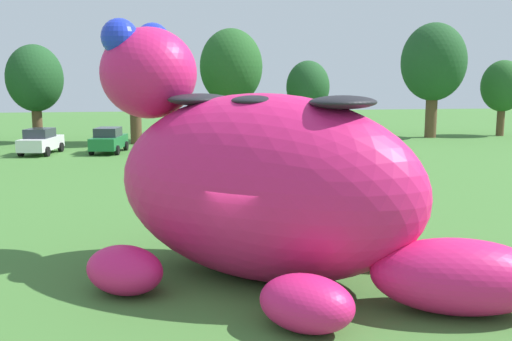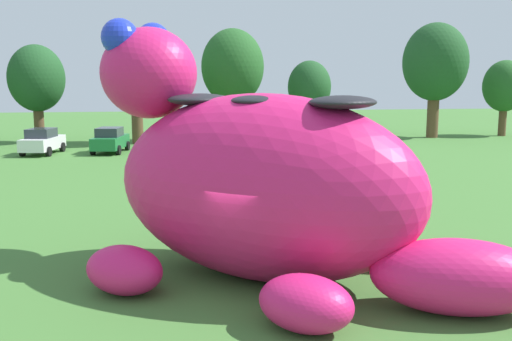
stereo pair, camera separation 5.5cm
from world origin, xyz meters
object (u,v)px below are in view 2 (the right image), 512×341
giant_inflatable_creature (263,184)px  spectator_by_cars (355,146)px  box_truck (319,126)px  car_red (226,139)px  car_white (42,141)px  car_green (110,140)px  car_orange (173,139)px

giant_inflatable_creature → spectator_by_cars: bearing=65.5°
box_truck → car_red: bearing=-177.0°
car_white → car_green: size_ratio=1.00×
car_green → car_red: (7.87, -0.24, 0.00)m
car_red → box_truck: size_ratio=0.63×
giant_inflatable_creature → car_green: giant_inflatable_creature is taller
car_white → spectator_by_cars: size_ratio=2.53×
giant_inflatable_creature → car_green: bearing=103.1°
car_red → spectator_by_cars: (7.50, -5.64, -0.01)m
car_red → car_white: bearing=179.2°
car_green → spectator_by_cars: 16.46m
car_orange → box_truck: bearing=1.2°
car_green → car_red: size_ratio=1.05×
box_truck → giant_inflatable_creature: bearing=-108.0°
car_white → car_red: size_ratio=1.05×
car_red → giant_inflatable_creature: bearing=-93.9°
box_truck → car_white: bearing=-179.4°
spectator_by_cars → car_green: bearing=159.1°
car_white → car_red: bearing=-0.8°
giant_inflatable_creature → car_red: bearing=86.1°
car_orange → box_truck: size_ratio=0.64×
giant_inflatable_creature → car_red: size_ratio=2.93×
giant_inflatable_creature → car_green: 26.95m
box_truck → spectator_by_cars: bearing=-83.4°
giant_inflatable_creature → car_white: size_ratio=2.79×
car_white → car_red: (12.27, -0.16, 0.00)m
car_white → spectator_by_cars: (19.77, -5.80, -0.01)m
car_orange → box_truck: 10.48m
giant_inflatable_creature → spectator_by_cars: (9.26, 20.33, -1.51)m
car_orange → giant_inflatable_creature: bearing=-85.9°
car_green → spectator_by_cars: car_green is taller
car_green → spectator_by_cars: (15.37, -5.87, -0.01)m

